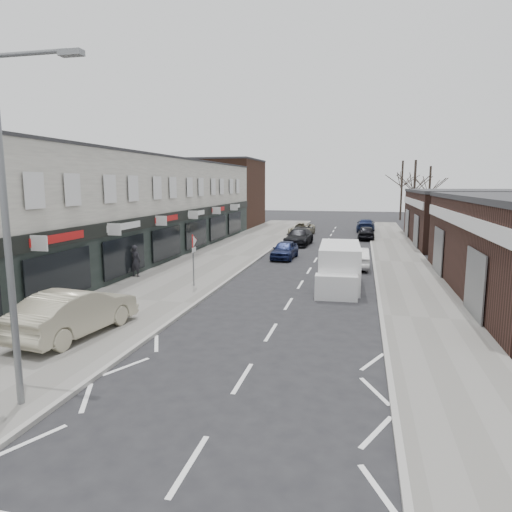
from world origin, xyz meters
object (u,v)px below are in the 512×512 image
Objects in this scene: pedestrian at (135,261)px; parked_car_left_c at (302,229)px; street_lamp at (12,213)px; parked_car_left_b at (299,237)px; parked_car_right_b at (366,233)px; parked_car_right_c at (366,225)px; white_van at (339,267)px; sedan_on_pavement at (76,312)px; warning_sign at (194,245)px; parked_car_right_a at (357,258)px; parked_car_left_a at (285,250)px.

parked_car_left_c is (6.23, 23.87, -0.38)m from pedestrian.
street_lamp is 30.66m from parked_car_left_b.
parked_car_left_b is 7.76m from parked_car_right_b.
parked_car_right_c is (8.03, 43.17, -3.93)m from street_lamp.
sedan_on_pavement is (-8.42, -9.95, -0.11)m from white_van.
pedestrian reaches higher than parked_car_right_c.
parked_car_left_b reaches higher than parked_car_right_b.
street_lamp is 1.40× the size of white_van.
parked_car_right_c is at bearing 74.08° from warning_sign.
sedan_on_pavement is at bearing 76.63° from parked_car_right_c.
parked_car_right_b is at bearing 46.16° from parked_car_left_b.
warning_sign is at bearing -89.27° from parked_car_left_c.
parked_car_left_c is at bearing -21.11° from parked_car_right_b.
parked_car_right_a is at bearing -66.30° from parked_car_left_c.
warning_sign is 0.60× the size of parked_car_left_c.
street_lamp is 2.06× the size of parked_car_right_b.
parked_car_right_a is 1.02× the size of parked_car_right_b.
sedan_on_pavement is 1.00× the size of parked_car_left_b.
pedestrian is at bearing 108.14° from street_lamp.
parked_car_left_b reaches higher than parked_car_right_c.
street_lamp is 22.04m from parked_car_right_a.
pedestrian is 17.52m from parked_car_left_b.
parked_car_right_b is at bearing -15.92° from parked_car_left_c.
street_lamp reaches higher than sedan_on_pavement.
warning_sign is at bearing 92.84° from street_lamp.
white_van is 13.03m from sedan_on_pavement.
parked_car_right_a is at bearing 89.35° from parked_car_right_c.
street_lamp reaches higher than pedestrian.
white_van is 1.53× the size of parked_car_left_a.
sedan_on_pavement is at bearing -132.87° from white_van.
sedan_on_pavement reaches higher than parked_car_left_b.
parked_car_right_a is at bearing 87.88° from parked_car_right_b.
sedan_on_pavement is 9.96m from pedestrian.
pedestrian is (-2.78, 9.56, 0.08)m from sedan_on_pavement.
street_lamp is at bearing -86.66° from parked_car_left_c.
parked_car_left_c is at bearing 38.93° from parked_car_right_c.
white_van is 16.22m from parked_car_left_b.
parked_car_right_a is 15.20m from parked_car_right_b.
warning_sign is at bearing -96.13° from parked_car_left_b.
parked_car_right_c is at bearing 84.35° from white_van.
warning_sign is 0.55× the size of sedan_on_pavement.
sedan_on_pavement is at bearing -90.22° from parked_car_left_c.
pedestrian is 11.10m from parked_car_left_a.
parked_car_left_b is 1.07× the size of parked_car_left_c.
parked_car_left_a is at bearing -28.96° from parked_car_right_a.
white_van is at bearing 88.08° from parked_car_right_c.
parked_car_left_a is at bearing -95.52° from sedan_on_pavement.
pedestrian is at bearing -110.10° from parked_car_left_b.
sedan_on_pavement is at bearing -100.30° from parked_car_left_a.
parked_car_left_a is 0.77× the size of parked_car_left_b.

